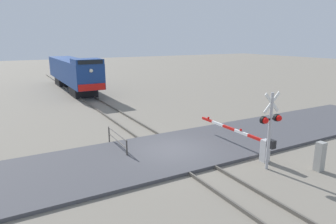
% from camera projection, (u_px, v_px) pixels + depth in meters
% --- Properties ---
extents(ground_plane, '(160.00, 160.00, 0.00)m').
position_uv_depth(ground_plane, '(172.00, 152.00, 16.10)').
color(ground_plane, gray).
extents(rail_track_left, '(0.08, 80.00, 0.15)m').
position_uv_depth(rail_track_left, '(160.00, 153.00, 15.74)').
color(rail_track_left, '#59544C').
rests_on(rail_track_left, ground_plane).
extents(rail_track_right, '(0.08, 80.00, 0.15)m').
position_uv_depth(rail_track_right, '(184.00, 149.00, 16.43)').
color(rail_track_right, '#59544C').
rests_on(rail_track_right, ground_plane).
extents(road_surface, '(36.00, 5.52, 0.16)m').
position_uv_depth(road_surface, '(172.00, 151.00, 16.08)').
color(road_surface, '#47474C').
rests_on(road_surface, ground_plane).
extents(locomotive, '(2.73, 16.09, 4.00)m').
position_uv_depth(locomotive, '(73.00, 72.00, 35.02)').
color(locomotive, black).
rests_on(locomotive, ground_plane).
extents(crossing_signal, '(1.18, 0.33, 3.63)m').
position_uv_depth(crossing_signal, '(271.00, 123.00, 13.53)').
color(crossing_signal, '#ADADB2').
rests_on(crossing_signal, ground_plane).
extents(crossing_gate, '(0.36, 5.75, 1.23)m').
position_uv_depth(crossing_gate, '(254.00, 142.00, 15.34)').
color(crossing_gate, silver).
rests_on(crossing_gate, ground_plane).
extents(utility_cabinet, '(0.37, 0.34, 1.37)m').
position_uv_depth(utility_cabinet, '(320.00, 157.00, 13.70)').
color(utility_cabinet, '#999993').
rests_on(utility_cabinet, ground_plane).
extents(guard_railing, '(0.08, 2.83, 0.95)m').
position_uv_depth(guard_railing, '(117.00, 139.00, 16.34)').
color(guard_railing, '#4C4742').
rests_on(guard_railing, ground_plane).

